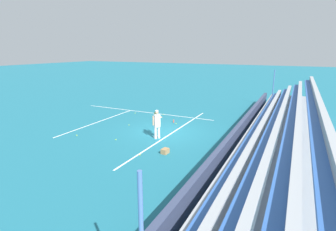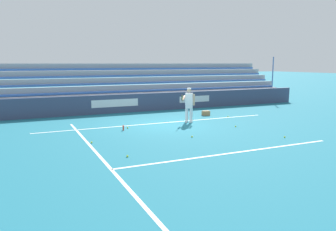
% 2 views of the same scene
% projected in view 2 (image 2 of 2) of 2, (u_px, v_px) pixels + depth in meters
% --- Properties ---
extents(ground_plane, '(160.00, 160.00, 0.00)m').
position_uv_depth(ground_plane, '(165.00, 125.00, 15.71)').
color(ground_plane, '#1E6B7F').
extents(court_baseline_white, '(12.00, 0.10, 0.01)m').
position_uv_depth(court_baseline_white, '(161.00, 123.00, 16.16)').
color(court_baseline_white, white).
rests_on(court_baseline_white, ground).
extents(court_sideline_white, '(0.10, 12.00, 0.01)m').
position_uv_depth(court_sideline_white, '(99.00, 156.00, 10.43)').
color(court_sideline_white, white).
rests_on(court_sideline_white, ground).
extents(court_service_line_white, '(8.22, 0.10, 0.01)m').
position_uv_depth(court_service_line_white, '(234.00, 153.00, 10.77)').
color(court_service_line_white, white).
rests_on(court_service_line_white, ground).
extents(back_wall_sponsor_board, '(24.63, 0.25, 1.10)m').
position_uv_depth(back_wall_sponsor_board, '(134.00, 103.00, 19.81)').
color(back_wall_sponsor_board, '#384260').
rests_on(back_wall_sponsor_board, ground).
extents(bleacher_stand, '(23.39, 3.20, 3.40)m').
position_uv_depth(bleacher_stand, '(123.00, 96.00, 21.78)').
color(bleacher_stand, '#9EA3A8').
rests_on(bleacher_stand, ground).
extents(tennis_player, '(0.97, 0.82, 1.71)m').
position_uv_depth(tennis_player, '(189.00, 104.00, 16.23)').
color(tennis_player, silver).
rests_on(tennis_player, ground).
extents(ball_box_cardboard, '(0.43, 0.35, 0.26)m').
position_uv_depth(ball_box_cardboard, '(206.00, 113.00, 18.50)').
color(ball_box_cardboard, '#A87F51').
rests_on(ball_box_cardboard, ground).
extents(tennis_ball_stray_back, '(0.07, 0.07, 0.07)m').
position_uv_depth(tennis_ball_stray_back, '(236.00, 126.00, 15.14)').
color(tennis_ball_stray_back, '#CCE533').
rests_on(tennis_ball_stray_back, ground).
extents(tennis_ball_by_box, '(0.07, 0.07, 0.07)m').
position_uv_depth(tennis_ball_by_box, '(92.00, 142.00, 12.07)').
color(tennis_ball_by_box, '#CCE533').
rests_on(tennis_ball_by_box, ground).
extents(tennis_ball_far_left, '(0.07, 0.07, 0.07)m').
position_uv_depth(tennis_ball_far_left, '(285.00, 137.00, 12.95)').
color(tennis_ball_far_left, '#CCE533').
rests_on(tennis_ball_far_left, ground).
extents(tennis_ball_far_right, '(0.07, 0.07, 0.07)m').
position_uv_depth(tennis_ball_far_right, '(128.00, 128.00, 14.80)').
color(tennis_ball_far_right, '#CCE533').
rests_on(tennis_ball_far_right, ground).
extents(tennis_ball_toward_net, '(0.07, 0.07, 0.07)m').
position_uv_depth(tennis_ball_toward_net, '(228.00, 116.00, 17.93)').
color(tennis_ball_toward_net, '#CCE533').
rests_on(tennis_ball_toward_net, ground).
extents(tennis_ball_near_player, '(0.07, 0.07, 0.07)m').
position_uv_depth(tennis_ball_near_player, '(192.00, 137.00, 13.01)').
color(tennis_ball_near_player, '#CCE533').
rests_on(tennis_ball_near_player, ground).
extents(tennis_ball_midcourt, '(0.07, 0.07, 0.07)m').
position_uv_depth(tennis_ball_midcourt, '(127.00, 156.00, 10.28)').
color(tennis_ball_midcourt, '#CCE533').
rests_on(tennis_ball_midcourt, ground).
extents(water_bottle, '(0.07, 0.07, 0.22)m').
position_uv_depth(water_bottle, '(123.00, 128.00, 14.37)').
color(water_bottle, '#EA4C33').
rests_on(water_bottle, ground).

